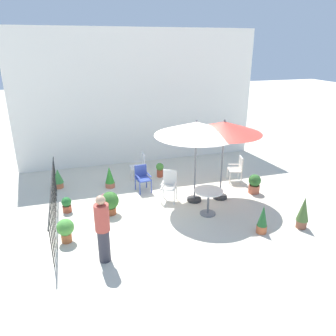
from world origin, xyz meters
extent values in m
plane|color=beige|center=(0.00, 0.00, 0.00)|extent=(60.00, 60.00, 0.00)
cube|color=white|center=(0.00, 4.03, 2.55)|extent=(9.43, 0.30, 5.10)
cube|color=black|center=(-3.34, 0.00, 1.00)|extent=(0.03, 4.77, 0.03)
cylinder|color=black|center=(-3.34, -2.20, 0.50)|extent=(0.02, 0.02, 1.00)
cylinder|color=black|center=(-3.34, -1.84, 0.50)|extent=(0.02, 0.02, 1.00)
cylinder|color=black|center=(-3.34, -1.47, 0.50)|extent=(0.02, 0.02, 1.00)
cylinder|color=black|center=(-3.34, -1.10, 0.50)|extent=(0.02, 0.02, 1.00)
cylinder|color=black|center=(-3.34, -0.73, 0.50)|extent=(0.02, 0.02, 1.00)
cylinder|color=black|center=(-3.34, -0.37, 0.50)|extent=(0.02, 0.02, 1.00)
cylinder|color=black|center=(-3.34, 0.00, 0.50)|extent=(0.02, 0.02, 1.00)
cylinder|color=black|center=(-3.34, 0.37, 0.50)|extent=(0.02, 0.02, 1.00)
cylinder|color=black|center=(-3.34, 0.73, 0.50)|extent=(0.02, 0.02, 1.00)
cylinder|color=black|center=(-3.34, 1.10, 0.50)|extent=(0.02, 0.02, 1.00)
cylinder|color=black|center=(-3.34, 1.47, 0.50)|extent=(0.02, 0.02, 1.00)
cylinder|color=black|center=(-3.34, 1.84, 0.50)|extent=(0.02, 0.02, 1.00)
cylinder|color=black|center=(-3.34, 2.20, 0.50)|extent=(0.02, 0.02, 1.00)
cylinder|color=#2D2D2D|center=(0.72, -0.13, 0.04)|extent=(0.44, 0.44, 0.08)
cylinder|color=slate|center=(0.72, -0.13, 1.23)|extent=(0.04, 0.04, 2.47)
cone|color=beige|center=(0.72, -0.13, 2.28)|extent=(2.43, 2.43, 0.38)
sphere|color=slate|center=(0.72, -0.13, 2.50)|extent=(0.06, 0.06, 0.06)
cylinder|color=#2D2D2D|center=(1.57, -0.19, 0.04)|extent=(0.44, 0.44, 0.08)
cylinder|color=slate|center=(1.57, -0.19, 1.22)|extent=(0.04, 0.04, 2.44)
cone|color=#D34639|center=(1.57, -0.19, 2.27)|extent=(2.21, 2.21, 0.34)
sphere|color=slate|center=(1.57, -0.19, 2.47)|extent=(0.06, 0.06, 0.06)
cylinder|color=white|center=(0.78, -1.02, 0.72)|extent=(0.80, 0.80, 0.02)
cylinder|color=slate|center=(0.78, -1.02, 0.35)|extent=(0.06, 0.06, 0.71)
cylinder|color=slate|center=(0.78, -1.02, 0.01)|extent=(0.44, 0.44, 0.03)
cube|color=silver|center=(-0.56, 2.15, 0.43)|extent=(0.50, 0.46, 0.04)
cube|color=silver|center=(-0.34, 2.14, 0.69)|extent=(0.05, 0.42, 0.48)
cube|color=silver|center=(-0.56, 2.35, 0.55)|extent=(0.44, 0.05, 0.03)
cube|color=silver|center=(-0.57, 1.95, 0.55)|extent=(0.44, 0.05, 0.03)
cylinder|color=silver|center=(-0.79, 2.36, 0.21)|extent=(0.04, 0.04, 0.41)
cylinder|color=silver|center=(-0.80, 1.95, 0.21)|extent=(0.04, 0.04, 0.41)
cylinder|color=silver|center=(-0.33, 2.35, 0.21)|extent=(0.04, 0.04, 0.41)
cylinder|color=silver|center=(-0.34, 1.94, 0.21)|extent=(0.04, 0.04, 0.41)
cube|color=silver|center=(2.61, 0.87, 0.44)|extent=(0.54, 0.57, 0.04)
cube|color=silver|center=(2.80, 0.82, 0.68)|extent=(0.16, 0.44, 0.45)
cube|color=silver|center=(2.67, 1.07, 0.56)|extent=(0.39, 0.14, 0.03)
cube|color=silver|center=(2.55, 0.66, 0.56)|extent=(0.39, 0.14, 0.03)
cylinder|color=silver|center=(2.48, 1.13, 0.21)|extent=(0.04, 0.04, 0.42)
cylinder|color=silver|center=(2.36, 0.71, 0.21)|extent=(0.04, 0.04, 0.42)
cylinder|color=silver|center=(2.86, 1.02, 0.21)|extent=(0.04, 0.04, 0.42)
cylinder|color=silver|center=(2.75, 0.61, 0.21)|extent=(0.04, 0.04, 0.42)
cube|color=#364BA1|center=(-0.62, 1.00, 0.44)|extent=(0.48, 0.54, 0.04)
cube|color=#364BA1|center=(-0.64, 1.23, 0.65)|extent=(0.41, 0.09, 0.38)
cube|color=#364BA1|center=(-0.81, 0.98, 0.56)|extent=(0.09, 0.45, 0.03)
cube|color=#364BA1|center=(-0.42, 1.02, 0.56)|extent=(0.09, 0.45, 0.03)
cylinder|color=#364BA1|center=(-0.78, 0.75, 0.21)|extent=(0.04, 0.04, 0.42)
cylinder|color=#364BA1|center=(-0.40, 0.79, 0.21)|extent=(0.04, 0.04, 0.42)
cylinder|color=#364BA1|center=(-0.84, 1.21, 0.21)|extent=(0.04, 0.04, 0.42)
cylinder|color=#364BA1|center=(-0.45, 1.25, 0.21)|extent=(0.04, 0.04, 0.42)
cube|color=silver|center=(-0.03, 0.07, 0.46)|extent=(0.59, 0.59, 0.04)
cube|color=silver|center=(0.06, 0.24, 0.72)|extent=(0.38, 0.23, 0.47)
cube|color=silver|center=(-0.21, 0.17, 0.58)|extent=(0.22, 0.36, 0.03)
cube|color=silver|center=(0.14, -0.02, 0.58)|extent=(0.22, 0.36, 0.03)
cylinder|color=silver|center=(-0.30, -0.01, 0.22)|extent=(0.04, 0.04, 0.44)
cylinder|color=silver|center=(0.05, -0.20, 0.22)|extent=(0.04, 0.04, 0.44)
cylinder|color=silver|center=(-0.12, 0.34, 0.22)|extent=(0.04, 0.04, 0.44)
cylinder|color=silver|center=(0.24, 0.15, 0.22)|extent=(0.04, 0.04, 0.44)
cylinder|color=#BF6649|center=(-1.61, 1.66, 0.08)|extent=(0.32, 0.32, 0.16)
cylinder|color=#382819|center=(-1.61, 1.66, 0.15)|extent=(0.28, 0.28, 0.02)
cone|color=#31892B|center=(-1.61, 1.66, 0.45)|extent=(0.30, 0.30, 0.57)
cylinder|color=#B24931|center=(0.24, 2.06, 0.13)|extent=(0.22, 0.22, 0.27)
cylinder|color=#382819|center=(0.24, 2.06, 0.26)|extent=(0.20, 0.20, 0.02)
sphere|color=#488B34|center=(0.24, 2.06, 0.38)|extent=(0.27, 0.27, 0.27)
cylinder|color=#B0552F|center=(-1.85, -0.21, 0.10)|extent=(0.32, 0.32, 0.20)
cylinder|color=#382819|center=(-1.85, -0.21, 0.19)|extent=(0.28, 0.28, 0.02)
sphere|color=#316827|center=(-1.85, -0.21, 0.42)|extent=(0.50, 0.50, 0.50)
sphere|color=#DC4068|center=(-2.04, -0.13, 0.42)|extent=(0.14, 0.14, 0.14)
sphere|color=#DC4068|center=(-1.79, -0.03, 0.34)|extent=(0.10, 0.10, 0.10)
sphere|color=#DC4068|center=(-1.87, -0.03, 0.53)|extent=(0.12, 0.12, 0.12)
sphere|color=#DC4068|center=(-1.99, -0.10, 0.53)|extent=(0.14, 0.14, 0.14)
cylinder|color=#B86236|center=(-3.06, -1.29, 0.11)|extent=(0.25, 0.25, 0.22)
cylinder|color=#382819|center=(-3.06, -1.29, 0.21)|extent=(0.22, 0.22, 0.02)
sphere|color=#4E9C3E|center=(-3.06, -1.29, 0.40)|extent=(0.42, 0.42, 0.42)
cylinder|color=#C1623A|center=(1.71, -2.32, 0.10)|extent=(0.27, 0.27, 0.20)
cylinder|color=#382819|center=(1.71, -2.32, 0.19)|extent=(0.24, 0.24, 0.02)
cone|color=#26622E|center=(1.71, -2.32, 0.48)|extent=(0.26, 0.26, 0.56)
cylinder|color=#C26246|center=(2.78, -0.16, 0.13)|extent=(0.35, 0.35, 0.26)
cylinder|color=#382819|center=(2.78, -0.16, 0.25)|extent=(0.31, 0.31, 0.02)
sphere|color=#2E6329|center=(2.78, -0.16, 0.43)|extent=(0.39, 0.39, 0.39)
sphere|color=#E43E6E|center=(2.75, -0.27, 0.47)|extent=(0.08, 0.08, 0.08)
sphere|color=#E43E6E|center=(2.74, -0.27, 0.39)|extent=(0.09, 0.09, 0.09)
cylinder|color=brown|center=(2.83, -2.42, 0.11)|extent=(0.27, 0.27, 0.22)
cylinder|color=#382819|center=(2.83, -2.42, 0.21)|extent=(0.24, 0.24, 0.02)
cone|color=#4B6B34|center=(2.83, -2.42, 0.55)|extent=(0.32, 0.32, 0.66)
cylinder|color=#A74D34|center=(-3.02, 0.28, 0.10)|extent=(0.25, 0.25, 0.20)
cylinder|color=#382819|center=(-3.02, 0.28, 0.19)|extent=(0.22, 0.22, 0.02)
sphere|color=#256B2E|center=(-3.02, 0.28, 0.32)|extent=(0.28, 0.28, 0.28)
cylinder|color=#CF7248|center=(-3.26, 2.11, 0.09)|extent=(0.28, 0.28, 0.18)
cylinder|color=#382819|center=(-3.26, 2.11, 0.17)|extent=(0.25, 0.25, 0.02)
cone|color=#439245|center=(-3.26, 2.11, 0.43)|extent=(0.33, 0.33, 0.48)
cylinder|color=#33333D|center=(-2.26, -2.30, 0.39)|extent=(0.26, 0.26, 0.77)
cylinder|color=#B9463B|center=(-2.26, -2.30, 1.08)|extent=(0.38, 0.38, 0.61)
sphere|color=tan|center=(-2.26, -2.30, 1.49)|extent=(0.21, 0.21, 0.21)
camera|label=1|loc=(-2.69, -8.50, 4.52)|focal=34.78mm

